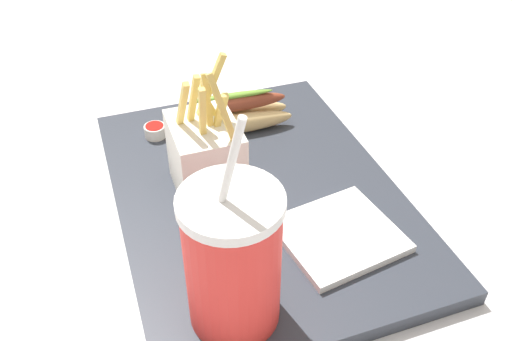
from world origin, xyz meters
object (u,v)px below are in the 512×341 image
Objects in this scene: fries_basket at (206,156)px; ketchup_cup_1 at (155,130)px; hot_dog_1 at (232,115)px; napkin_stack at (339,235)px; soda_cup at (233,260)px.

ketchup_cup_1 is at bearing -163.78° from fries_basket.
napkin_stack is at bearing 10.55° from hot_dog_1.
fries_basket reaches higher than hot_dog_1.
fries_basket is at bearing -138.31° from napkin_stack.
fries_basket is 5.83× the size of ketchup_cup_1.
ketchup_cup_1 is (-0.02, -0.11, -0.01)m from hot_dog_1.
napkin_stack is (-0.06, 0.14, -0.07)m from soda_cup.
soda_cup is at bearing 2.61° from ketchup_cup_1.
hot_dog_1 reaches higher than napkin_stack.
soda_cup reaches higher than ketchup_cup_1.
soda_cup is 7.88× the size of ketchup_cup_1.
ketchup_cup_1 is at bearing -98.27° from hot_dog_1.
napkin_stack is at bearing 30.29° from ketchup_cup_1.
fries_basket is at bearing 172.50° from soda_cup.
soda_cup reaches higher than napkin_stack.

